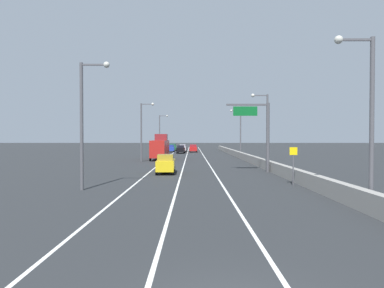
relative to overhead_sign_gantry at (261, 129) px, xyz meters
name	(u,v)px	position (x,y,z in m)	size (l,w,h in m)	color
ground_plane	(196,155)	(-6.58, 34.99, -4.73)	(320.00, 320.00, 0.00)	#26282B
lane_stripe_left	(167,158)	(-12.08, 25.99, -4.73)	(0.16, 130.00, 0.00)	silver
lane_stripe_center	(186,158)	(-8.58, 25.99, -4.73)	(0.16, 130.00, 0.00)	silver
lane_stripe_right	(204,158)	(-5.08, 25.99, -4.73)	(0.16, 130.00, 0.00)	silver
jersey_barrier_right	(254,160)	(1.34, 10.99, -4.18)	(0.60, 120.00, 1.10)	gray
overhead_sign_gantry	(261,129)	(0.00, 0.00, 0.00)	(4.68, 0.36, 7.50)	#47474C
speed_advisory_sign	(293,163)	(0.44, -9.98, -2.96)	(0.60, 0.11, 3.00)	#4C4C51
lamp_post_right_near	(366,108)	(1.80, -18.19, 0.58)	(2.14, 0.44, 9.14)	#4C4C51
lamp_post_right_second	(265,125)	(1.53, 4.95, 0.58)	(2.14, 0.44, 9.14)	#4C4C51
lamp_post_right_third	(239,129)	(1.63, 28.09, 0.58)	(2.14, 0.44, 9.14)	#4C4C51
lamp_post_left_near	(85,116)	(-15.05, -12.19, 0.58)	(2.14, 0.44, 9.14)	#4C4C51
lamp_post_left_mid	(143,128)	(-15.07, 15.58, 0.58)	(2.14, 0.44, 9.14)	#4C4C51
lamp_post_left_far	(160,131)	(-14.96, 43.35, 0.58)	(2.14, 0.44, 9.14)	#4C4C51
car_blue_0	(171,148)	(-12.92, 49.40, -3.79)	(1.86, 4.27, 1.88)	#1E389E
car_yellow_1	(165,164)	(-10.22, -1.25, -3.73)	(1.96, 4.35, 2.00)	gold
car_red_2	(193,148)	(-7.17, 49.12, -3.74)	(2.00, 4.75, 1.97)	red
car_silver_3	(182,148)	(-9.86, 50.35, -3.74)	(1.91, 4.66, 1.97)	#B7B7BC
car_green_4	(172,147)	(-12.82, 56.66, -3.71)	(2.06, 4.35, 2.05)	#196033
car_black_5	(180,149)	(-10.12, 42.51, -3.77)	(1.94, 4.50, 1.93)	black
box_truck	(160,148)	(-12.93, 20.80, -2.72)	(2.55, 9.42, 4.37)	#A51E19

